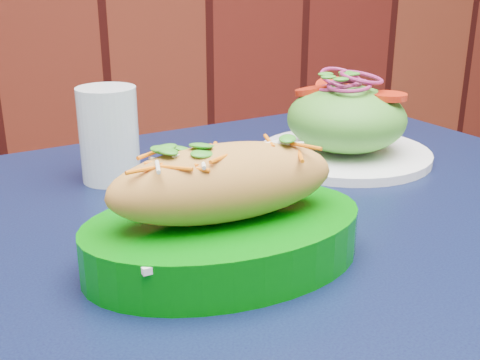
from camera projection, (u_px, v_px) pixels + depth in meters
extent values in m
cube|color=black|center=(321.00, 224.00, 0.67)|extent=(0.97, 0.97, 0.03)
cylinder|color=black|center=(342.00, 302.00, 1.22)|extent=(0.04, 0.04, 0.72)
cube|color=white|center=(224.00, 221.00, 0.54)|extent=(0.22, 0.15, 0.01)
ellipsoid|color=gold|center=(224.00, 182.00, 0.53)|extent=(0.22, 0.10, 0.07)
cylinder|color=white|center=(344.00, 154.00, 0.85)|extent=(0.24, 0.24, 0.01)
ellipsoid|color=#4C992D|center=(346.00, 119.00, 0.83)|extent=(0.16, 0.16, 0.09)
cylinder|color=red|center=(389.00, 93.00, 0.80)|extent=(0.05, 0.05, 0.01)
cylinder|color=red|center=(312.00, 87.00, 0.83)|extent=(0.05, 0.05, 0.01)
cylinder|color=red|center=(332.00, 83.00, 0.86)|extent=(0.05, 0.05, 0.01)
torus|color=#8F1F58|center=(349.00, 82.00, 0.81)|extent=(0.06, 0.06, 0.01)
torus|color=#8F1F58|center=(349.00, 79.00, 0.81)|extent=(0.06, 0.06, 0.01)
torus|color=#8F1F58|center=(349.00, 77.00, 0.81)|extent=(0.06, 0.06, 0.01)
torus|color=#8F1F58|center=(349.00, 74.00, 0.81)|extent=(0.06, 0.06, 0.01)
cylinder|color=silver|center=(109.00, 135.00, 0.74)|extent=(0.07, 0.07, 0.12)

